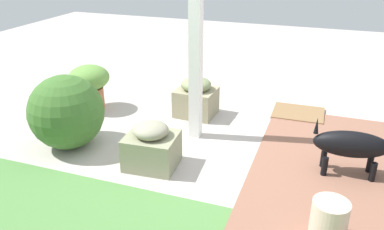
{
  "coord_description": "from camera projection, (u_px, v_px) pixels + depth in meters",
  "views": [
    {
      "loc": [
        -0.79,
        3.35,
        1.83
      ],
      "look_at": [
        0.36,
        0.13,
        0.3
      ],
      "focal_mm": 36.91,
      "sensor_mm": 36.0,
      "label": 1
    }
  ],
  "objects": [
    {
      "name": "stone_planter_nearest",
      "position": [
        196.0,
        98.0,
        4.41
      ],
      "size": [
        0.44,
        0.4,
        0.44
      ],
      "color": "gray",
      "rests_on": "ground"
    },
    {
      "name": "stone_planter_mid",
      "position": [
        152.0,
        147.0,
        3.41
      ],
      "size": [
        0.46,
        0.42,
        0.41
      ],
      "color": "gray",
      "rests_on": "ground"
    },
    {
      "name": "round_shrub",
      "position": [
        66.0,
        112.0,
        3.68
      ],
      "size": [
        0.7,
        0.7,
        0.7
      ],
      "primitive_type": "sphere",
      "color": "#3B672A",
      "rests_on": "ground"
    },
    {
      "name": "ceramic_urn",
      "position": [
        328.0,
        222.0,
        2.55
      ],
      "size": [
        0.24,
        0.24,
        0.31
      ],
      "primitive_type": "cylinder",
      "color": "beige",
      "rests_on": "ground"
    },
    {
      "name": "brick_path",
      "position": [
        361.0,
        175.0,
        3.32
      ],
      "size": [
        1.8,
        2.4,
        0.02
      ],
      "primitive_type": "cube",
      "color": "#885A47",
      "rests_on": "ground"
    },
    {
      "name": "porch_pillar",
      "position": [
        196.0,
        13.0,
        3.52
      ],
      "size": [
        0.11,
        0.11,
        2.45
      ],
      "primitive_type": "cube",
      "color": "white",
      "rests_on": "ground"
    },
    {
      "name": "doormat",
      "position": [
        298.0,
        113.0,
        4.5
      ],
      "size": [
        0.57,
        0.47,
        0.03
      ],
      "primitive_type": "cube",
      "rotation": [
        0.0,
        0.0,
        0.02
      ],
      "color": "olive",
      "rests_on": "ground"
    },
    {
      "name": "terracotta_pot_broad",
      "position": [
        90.0,
        83.0,
        4.54
      ],
      "size": [
        0.47,
        0.47,
        0.52
      ],
      "color": "#AE633F",
      "rests_on": "ground"
    },
    {
      "name": "dog",
      "position": [
        358.0,
        144.0,
        3.21
      ],
      "size": [
        0.75,
        0.27,
        0.52
      ],
      "color": "black",
      "rests_on": "ground"
    },
    {
      "name": "ground_plane",
      "position": [
        231.0,
        143.0,
        3.87
      ],
      "size": [
        12.0,
        12.0,
        0.0
      ],
      "primitive_type": "plane",
      "color": "#B5AAA2"
    }
  ]
}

